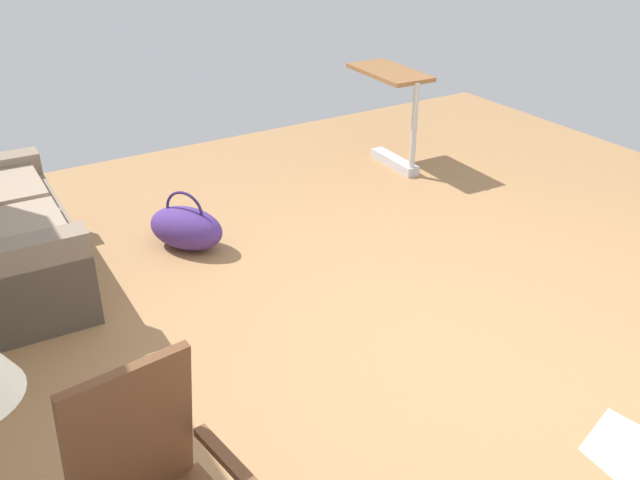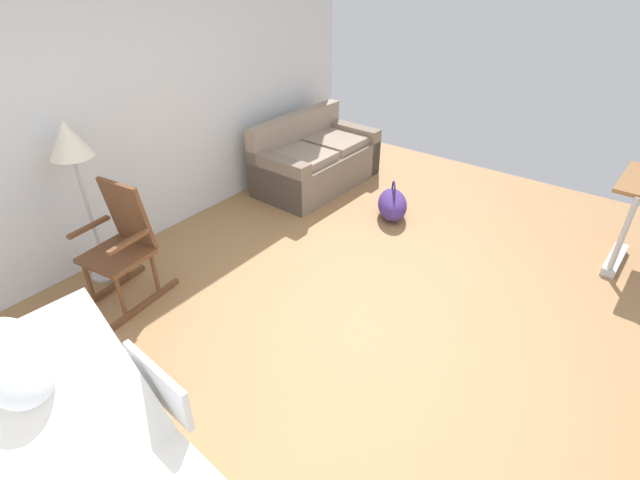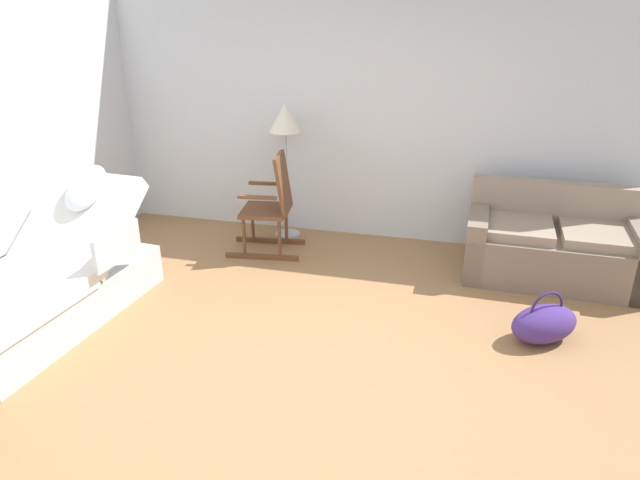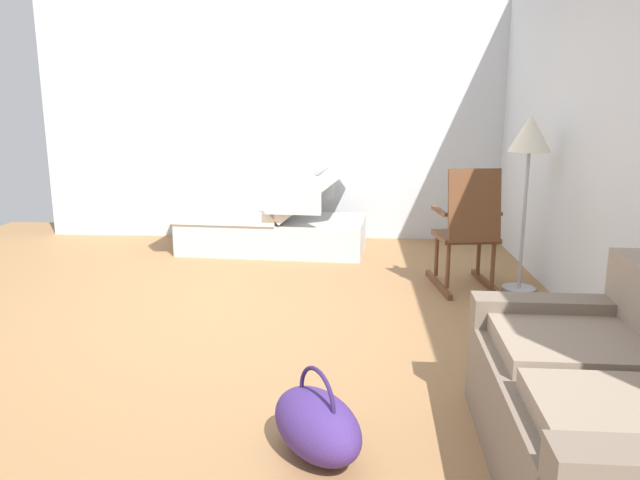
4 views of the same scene
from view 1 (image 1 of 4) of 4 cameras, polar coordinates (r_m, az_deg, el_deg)
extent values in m
plane|color=#9E7247|center=(4.19, 7.96, -7.09)|extent=(7.25, 7.25, 0.00)
cube|color=#7D6C5C|center=(4.93, -24.41, -0.83)|extent=(1.62, 0.90, 0.45)
cube|color=gray|center=(4.48, -23.91, 0.33)|extent=(0.69, 0.66, 0.10)
cube|color=#7D6C5C|center=(4.26, -23.28, -3.89)|extent=(0.20, 0.85, 0.60)
cube|color=brown|center=(2.43, -15.04, -15.11)|extent=(0.17, 0.44, 0.60)
cube|color=brown|center=(2.41, -7.29, -17.32)|extent=(0.39, 0.09, 0.03)
cube|color=#B2B5BA|center=(6.45, 6.01, 6.30)|extent=(0.60, 0.15, 0.08)
cylinder|color=black|center=(6.26, 7.36, 5.44)|extent=(0.07, 0.07, 0.06)
cylinder|color=black|center=(6.66, 4.73, 6.94)|extent=(0.07, 0.07, 0.06)
cylinder|color=#B2B5BA|center=(6.12, 7.60, 9.09)|extent=(0.05, 0.05, 0.74)
cube|color=brown|center=(6.33, 5.63, 13.31)|extent=(0.82, 0.43, 0.04)
ellipsoid|color=#472D7A|center=(5.03, -10.73, 0.94)|extent=(0.64, 0.58, 0.30)
torus|color=#312055|center=(4.98, -10.86, 2.28)|extent=(0.26, 0.18, 0.30)
camera|label=2|loc=(3.71, 63.17, 18.02)|focal=26.63mm
camera|label=3|loc=(6.76, 29.85, 25.60)|focal=32.76mm
camera|label=4|loc=(6.97, -21.40, 19.50)|focal=34.63mm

